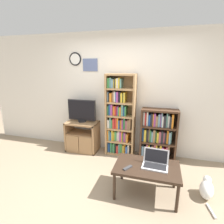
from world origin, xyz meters
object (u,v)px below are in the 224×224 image
tv_stand (82,136)px  bookshelf_tall (120,118)px  cat (206,188)px  coffee_table (147,169)px  bookshelf_short (157,135)px  television (82,111)px  remote_near_laptop (128,168)px  laptop (155,162)px

tv_stand → bookshelf_tall: bookshelf_tall is taller
cat → tv_stand: bearing=169.7°
bookshelf_tall → cat: bearing=-32.0°
coffee_table → bookshelf_short: bearing=84.4°
television → bookshelf_short: television is taller
coffee_table → bookshelf_tall: bearing=121.0°
television → bookshelf_short: bearing=2.4°
remote_near_laptop → laptop: bearing=-122.7°
laptop → cat: bearing=13.2°
tv_stand → laptop: bearing=-31.4°
tv_stand → laptop: laptop is taller
remote_near_laptop → cat: (1.14, 0.31, -0.34)m
cat → bookshelf_tall: bearing=157.7°
remote_near_laptop → cat: size_ratio=0.27×
tv_stand → bookshelf_tall: 0.98m
bookshelf_short → cat: (0.76, -0.99, -0.38)m
television → bookshelf_short: size_ratio=0.61×
coffee_table → remote_near_laptop: (-0.26, -0.13, 0.06)m
television → cat: (2.42, -0.92, -0.80)m
cat → bookshelf_short: bearing=137.3°
tv_stand → bookshelf_tall: (0.84, 0.11, 0.48)m
tv_stand → cat: (2.42, -0.88, -0.21)m
television → laptop: 2.01m
laptop → bookshelf_short: bearing=93.3°
bookshelf_short → laptop: 1.12m
bookshelf_tall → television: bearing=-175.9°
tv_stand → remote_near_laptop: (1.28, -1.19, 0.14)m
bookshelf_tall → bookshelf_short: size_ratio=1.64×
bookshelf_tall → remote_near_laptop: bearing=-71.4°
bookshelf_tall → laptop: size_ratio=4.61×
bookshelf_short → laptop: size_ratio=2.80×
bookshelf_short → coffee_table: size_ratio=1.13×
bookshelf_short → cat: size_ratio=1.82×
tv_stand → bookshelf_short: bookshelf_short is taller
tv_stand → cat: tv_stand is taller
bookshelf_tall → cat: bookshelf_tall is taller
remote_near_laptop → tv_stand: bearing=-10.3°
tv_stand → cat: size_ratio=1.20×
bookshelf_tall → remote_near_laptop: (0.43, -1.29, -0.35)m
laptop → bookshelf_tall: bearing=129.2°
bookshelf_tall → laptop: bookshelf_tall is taller
tv_stand → television: bearing=98.2°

